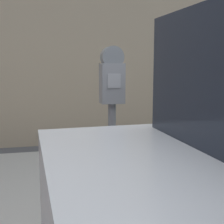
% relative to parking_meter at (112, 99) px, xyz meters
% --- Properties ---
extents(sidewalk, '(24.00, 2.80, 0.13)m').
position_rel_parking_meter_xyz_m(sidewalk, '(0.39, 1.04, -1.16)').
color(sidewalk, '#ADAAA3').
rests_on(sidewalk, ground_plane).
extents(parking_meter, '(0.20, 0.16, 1.55)m').
position_rel_parking_meter_xyz_m(parking_meter, '(0.00, 0.00, 0.00)').
color(parking_meter, slate).
rests_on(parking_meter, sidewalk).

